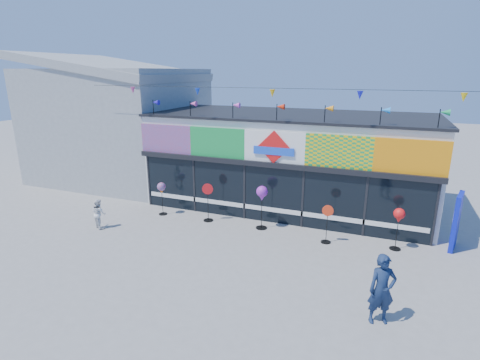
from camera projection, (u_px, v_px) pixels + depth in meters
The scene contains 11 objects.
ground at pixel (242, 260), 12.10m from camera, with size 80.00×80.00×0.00m, color gray.
kite_shop at pixel (289, 160), 16.84m from camera, with size 16.00×5.70×5.31m.
neighbour_building at pixel (121, 121), 20.96m from camera, with size 8.18×7.20×6.87m.
blue_sign at pixel (456, 221), 12.65m from camera, with size 0.39×0.99×1.97m.
spinner_0 at pixel (162, 189), 15.67m from camera, with size 0.36×0.36×1.41m.
spinner_1 at pixel (208, 201), 15.07m from camera, with size 0.43×0.40×1.58m.
spinner_2 at pixel (262, 195), 14.19m from camera, with size 0.43×0.43×1.72m.
spinner_3 at pixel (327, 223), 13.16m from camera, with size 0.40×0.36×1.41m.
spinner_4 at pixel (399, 217), 12.53m from camera, with size 0.38×0.38×1.49m.
adult_man at pixel (382, 290), 8.89m from camera, with size 0.65×0.43×1.78m, color #162647.
child at pixel (99, 213), 14.48m from camera, with size 0.57×0.33×1.17m, color white.
Camera 1 is at (3.90, -10.17, 5.88)m, focal length 28.00 mm.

